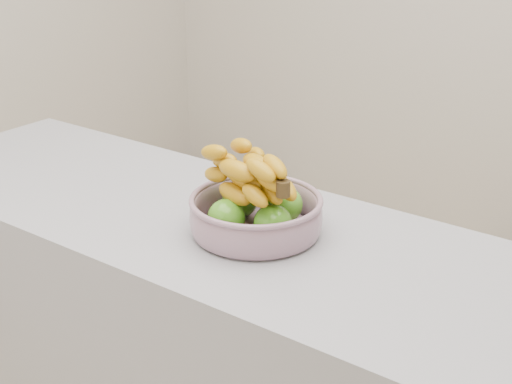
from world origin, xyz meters
TOP-DOWN VIEW (x-y plane):
  - counter at (0.00, -0.14)m, footprint 2.00×0.60m
  - fruit_bowl at (0.09, -0.14)m, footprint 0.30×0.30m

SIDE VIEW (x-z plane):
  - counter at x=0.00m, z-range 0.00..0.90m
  - fruit_bowl at x=0.09m, z-range 0.87..1.05m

